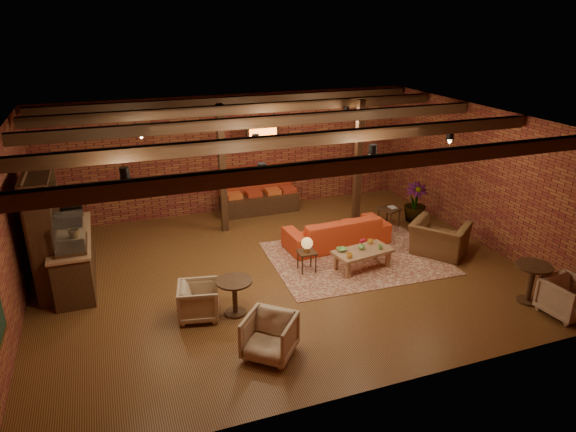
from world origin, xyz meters
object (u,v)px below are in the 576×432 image
object	(u,v)px
armchair_b	(269,334)
sofa	(337,231)
coffee_table	(362,252)
side_table_book	(389,210)
side_table_lamp	(307,246)
armchair_right	(440,233)
plant_tall	(419,165)
armchair_far	(567,296)
armchair_a	(199,299)
round_table_right	(532,277)
round_table_left	(235,291)

from	to	relation	value
armchair_b	sofa	bearing A→B (deg)	91.22
coffee_table	side_table_book	bearing A→B (deg)	46.43
side_table_lamp	armchair_right	bearing A→B (deg)	-4.44
sofa	side_table_book	world-z (taller)	sofa
coffee_table	plant_tall	bearing A→B (deg)	37.33
armchair_far	plant_tall	size ratio (longest dim) A/B	0.25
armchair_b	coffee_table	bearing A→B (deg)	78.23
armchair_b	side_table_book	size ratio (longest dim) A/B	1.25
armchair_a	round_table_right	size ratio (longest dim) A/B	0.93
round_table_left	armchair_right	bearing A→B (deg)	9.78
side_table_book	plant_tall	xyz separation A→B (m)	(0.87, 0.16, 1.06)
armchair_right	side_table_book	bearing A→B (deg)	-29.01
side_table_book	round_table_right	bearing A→B (deg)	-81.47
armchair_b	round_table_right	size ratio (longest dim) A/B	1.00
side_table_lamp	armchair_a	bearing A→B (deg)	-158.28
armchair_far	side_table_book	bearing A→B (deg)	94.65
armchair_far	plant_tall	xyz separation A→B (m)	(-0.03, 4.90, 1.16)
round_table_right	plant_tall	bearing A→B (deg)	86.74
round_table_left	armchair_far	bearing A→B (deg)	-20.39
armchair_right	side_table_lamp	bearing A→B (deg)	48.07
coffee_table	armchair_b	xyz separation A→B (m)	(-2.81, -2.20, 0.01)
sofa	armchair_b	distance (m)	4.50
sofa	round_table_right	world-z (taller)	round_table_right
armchair_far	armchair_right	bearing A→B (deg)	96.00
side_table_book	armchair_far	distance (m)	4.83
coffee_table	armchair_far	size ratio (longest dim) A/B	1.73
coffee_table	armchair_far	distance (m)	3.93
side_table_lamp	round_table_left	bearing A→B (deg)	-149.22
sofa	armchair_far	distance (m)	4.96
side_table_lamp	armchair_a	world-z (taller)	side_table_lamp
armchair_b	armchair_far	distance (m)	5.49
round_table_left	side_table_lamp	bearing A→B (deg)	30.78
round_table_right	armchair_far	size ratio (longest dim) A/B	1.01
side_table_book	plant_tall	distance (m)	1.38
armchair_right	round_table_right	xyz separation A→B (m)	(0.36, -2.38, 0.00)
armchair_far	side_table_lamp	bearing A→B (deg)	133.63
armchair_b	round_table_right	world-z (taller)	armchair_b
armchair_a	round_table_left	bearing A→B (deg)	-88.37
coffee_table	round_table_left	size ratio (longest dim) A/B	1.96
plant_tall	side_table_book	bearing A→B (deg)	-169.56
sofa	coffee_table	size ratio (longest dim) A/B	1.83
sofa	round_table_right	size ratio (longest dim) A/B	3.16
sofa	armchair_b	size ratio (longest dim) A/B	3.15
sofa	armchair_far	xyz separation A→B (m)	(2.62, -4.21, 0.03)
coffee_table	plant_tall	distance (m)	3.48
armchair_b	armchair_right	world-z (taller)	armchair_right
side_table_book	side_table_lamp	bearing A→B (deg)	-152.15
sofa	coffee_table	bearing A→B (deg)	86.15
round_table_left	side_table_book	xyz separation A→B (m)	(4.75, 2.64, 0.02)
round_table_left	armchair_a	size ratio (longest dim) A/B	0.94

